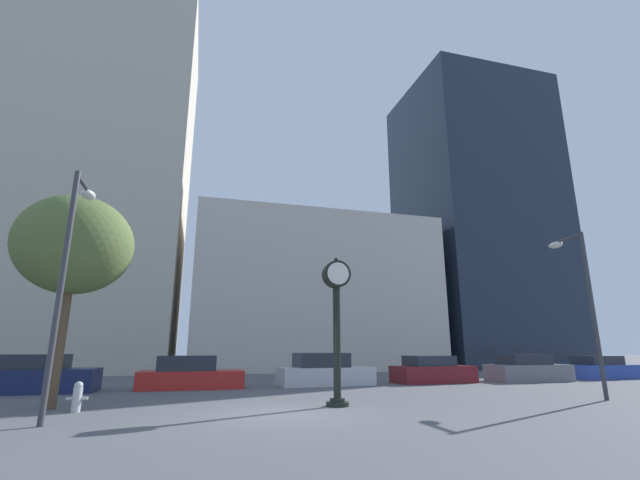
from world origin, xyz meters
TOP-DOWN VIEW (x-y plane):
  - ground_plane at (0.00, 0.00)m, footprint 200.00×200.00m
  - building_tall_tower at (-11.33, 24.00)m, footprint 14.86×12.00m
  - building_storefront_row at (6.93, 24.00)m, footprint 19.32×12.00m
  - building_glass_modern at (24.35, 24.00)m, footprint 13.15×12.00m
  - street_clock at (1.99, 1.04)m, footprint 0.85×0.68m
  - car_navy at (-8.05, 7.83)m, footprint 4.32×1.92m
  - car_red at (-2.31, 8.10)m, footprint 4.35×1.84m
  - car_silver at (3.66, 8.19)m, footprint 4.42×2.05m
  - car_maroon at (9.22, 8.09)m, footprint 4.09×2.01m
  - car_grey at (14.60, 7.77)m, footprint 4.19×1.95m
  - car_blue at (19.87, 8.22)m, footprint 4.02×2.01m
  - fire_hydrant_near at (-5.14, 1.76)m, footprint 0.54×0.23m
  - street_lamp_left at (-5.31, -0.05)m, footprint 0.36×1.57m
  - street_lamp_right at (10.98, 0.45)m, footprint 0.36×1.57m
  - bare_tree at (-5.94, 2.55)m, footprint 3.36×3.36m

SIDE VIEW (x-z plane):
  - ground_plane at x=0.00m, z-range 0.00..0.00m
  - fire_hydrant_near at x=-5.14m, z-range 0.01..0.80m
  - car_blue at x=19.87m, z-range -0.10..1.15m
  - car_maroon at x=9.22m, z-range -0.10..1.20m
  - car_red at x=-2.31m, z-range -0.11..1.24m
  - car_grey at x=14.60m, z-range -0.10..1.26m
  - car_silver at x=3.66m, z-range -0.12..1.33m
  - car_navy at x=-8.05m, z-range -0.11..1.32m
  - street_clock at x=1.99m, z-range 0.51..5.00m
  - street_lamp_right at x=10.98m, z-range 1.00..6.74m
  - street_lamp_left at x=-5.31m, z-range 1.02..7.02m
  - bare_tree at x=-5.94m, z-range 1.60..7.86m
  - building_storefront_row at x=6.93m, z-range 0.00..12.09m
  - building_glass_modern at x=24.35m, z-range 0.00..28.39m
  - building_tall_tower at x=-11.33m, z-range 0.00..29.51m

